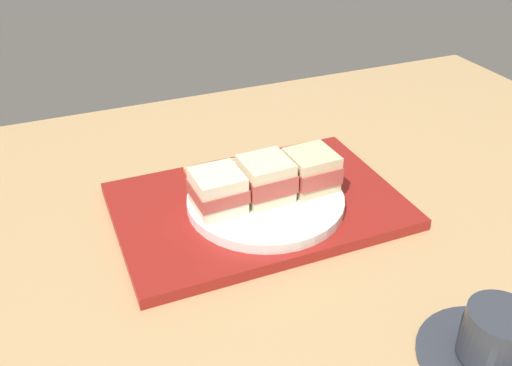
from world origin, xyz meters
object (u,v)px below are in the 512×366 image
Objects in this scene: sandwich_middle at (266,179)px; coffee_cup at (495,343)px; sandwich_far at (218,191)px; sandwich_near at (311,170)px; chopsticks_pair at (240,161)px; sandwich_plate at (266,201)px.

coffee_cup is (-11.14, 32.96, -3.43)cm from sandwich_middle.
coffee_cup is at bearing 118.88° from sandwich_far.
sandwich_middle is 0.47× the size of coffee_cup.
sandwich_near and sandwich_far have the same top height.
sandwich_far is 37.76cm from coffee_cup.
sandwich_middle reaches higher than chopsticks_pair.
sandwich_plate is at bearing -179.89° from sandwich_far.
sandwich_middle reaches higher than coffee_cup.
coffee_cup reaches higher than chopsticks_pair.
sandwich_plate is at bearing 85.51° from chopsticks_pair.
sandwich_plate is 7.83cm from sandwich_near.
sandwich_near reaches higher than sandwich_plate.
coffee_cup is at bearing 97.10° from sandwich_near.
sandwich_plate is at bearing -63.43° from sandwich_middle.
sandwich_middle reaches higher than sandwich_far.
coffee_cup is at bearing 102.59° from chopsticks_pair.
chopsticks_pair is 46.61cm from coffee_cup.
sandwich_plate is 1.50× the size of coffee_cup.
chopsticks_pair is (-0.98, -12.53, -4.02)cm from sandwich_middle.
sandwich_plate is 12.57cm from chopsticks_pair.
coffee_cup is at bearing 108.68° from sandwich_middle.
sandwich_far reaches higher than chopsticks_pair.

